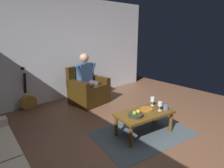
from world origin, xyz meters
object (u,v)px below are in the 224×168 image
object	(u,v)px
wine_glass_far	(160,105)
fruit_bowl	(136,114)
guitar	(28,100)
candle_jar	(166,107)
armchair	(88,90)
decorative_dish	(146,109)
person_seated	(88,77)
coffee_table	(144,116)
wine_glass_near	(152,100)

from	to	relation	value
wine_glass_far	fruit_bowl	distance (m)	0.51
guitar	candle_jar	distance (m)	3.06
armchair	fruit_bowl	distance (m)	1.96
decorative_dish	guitar	bearing A→B (deg)	-60.61
person_seated	coffee_table	xyz separation A→B (m)	(0.07, 1.90, -0.33)
person_seated	fruit_bowl	bearing A→B (deg)	71.21
person_seated	wine_glass_far	distance (m)	2.04
wine_glass_near	guitar	bearing A→B (deg)	-55.71
coffee_table	armchair	bearing A→B (deg)	-91.98
wine_glass_far	fruit_bowl	xyz separation A→B (m)	(0.49, -0.10, -0.08)
candle_jar	wine_glass_near	bearing A→B (deg)	-79.82
person_seated	wine_glass_far	size ratio (longest dim) A/B	7.52
armchair	decorative_dish	world-z (taller)	armchair
person_seated	guitar	world-z (taller)	person_seated
wine_glass_far	candle_jar	size ratio (longest dim) A/B	1.75
person_seated	fruit_bowl	size ratio (longest dim) A/B	5.26
person_seated	guitar	bearing A→B (deg)	-31.86
wine_glass_near	coffee_table	bearing A→B (deg)	18.43
armchair	person_seated	size ratio (longest dim) A/B	0.75
guitar	wine_glass_far	xyz separation A→B (m)	(-1.49, 2.55, 0.30)
coffee_table	wine_glass_near	distance (m)	0.40
wine_glass_far	candle_jar	distance (m)	0.16
decorative_dish	person_seated	bearing A→B (deg)	-88.86
fruit_bowl	candle_jar	distance (m)	0.64
coffee_table	decorative_dish	xyz separation A→B (m)	(-0.11, -0.05, 0.07)
armchair	wine_glass_far	size ratio (longest dim) A/B	5.61
wine_glass_far	armchair	bearing A→B (deg)	-84.72
guitar	person_seated	bearing A→B (deg)	157.92
armchair	guitar	size ratio (longest dim) A/B	0.95
fruit_bowl	candle_jar	world-z (taller)	fruit_bowl
decorative_dish	wine_glass_far	bearing A→B (deg)	130.53
armchair	person_seated	xyz separation A→B (m)	(-0.00, 0.01, 0.35)
guitar	wine_glass_near	bearing A→B (deg)	124.29
guitar	wine_glass_near	distance (m)	2.82
fruit_bowl	guitar	bearing A→B (deg)	-67.83
armchair	fruit_bowl	world-z (taller)	armchair
fruit_bowl	candle_jar	bearing A→B (deg)	168.30
armchair	wine_glass_far	bearing A→B (deg)	85.50
decorative_dish	candle_jar	distance (m)	0.35
person_seated	guitar	size ratio (longest dim) A/B	1.27
armchair	decorative_dish	bearing A→B (deg)	81.41
guitar	decorative_dish	world-z (taller)	guitar
wine_glass_far	person_seated	bearing A→B (deg)	-84.74
person_seated	decorative_dish	world-z (taller)	person_seated
coffee_table	wine_glass_near	bearing A→B (deg)	-161.57
coffee_table	guitar	size ratio (longest dim) A/B	1.07
decorative_dish	candle_jar	size ratio (longest dim) A/B	2.33
fruit_bowl	armchair	bearing A→B (deg)	-98.90
person_seated	guitar	xyz separation A→B (m)	(1.30, -0.53, -0.46)
wine_glass_near	armchair	bearing A→B (deg)	-81.19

